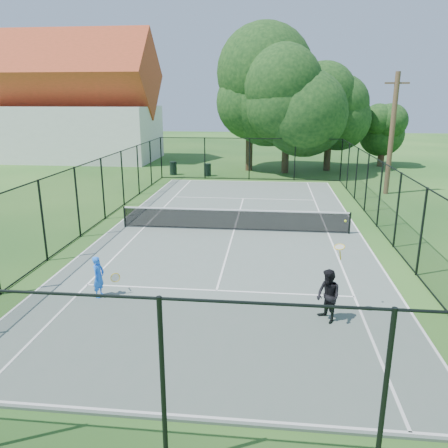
# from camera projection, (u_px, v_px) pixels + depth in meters

# --- Properties ---
(ground) EXTENTS (120.00, 120.00, 0.00)m
(ground) POSITION_uv_depth(u_px,v_px,m) (234.00, 231.00, 19.45)
(ground) COLOR #1C4E1B
(tennis_court) EXTENTS (11.00, 24.00, 0.06)m
(tennis_court) POSITION_uv_depth(u_px,v_px,m) (234.00, 231.00, 19.44)
(tennis_court) COLOR slate
(tennis_court) RESTS_ON ground
(tennis_net) EXTENTS (10.08, 0.08, 0.95)m
(tennis_net) POSITION_uv_depth(u_px,v_px,m) (234.00, 219.00, 19.29)
(tennis_net) COLOR black
(tennis_net) RESTS_ON tennis_court
(fence) EXTENTS (13.10, 26.10, 3.00)m
(fence) POSITION_uv_depth(u_px,v_px,m) (234.00, 199.00, 19.03)
(fence) COLOR black
(fence) RESTS_ON ground
(tree_near_left) EXTENTS (7.87, 7.87, 10.26)m
(tree_near_left) POSITION_uv_depth(u_px,v_px,m) (250.00, 90.00, 34.18)
(tree_near_left) COLOR #332114
(tree_near_left) RESTS_ON ground
(tree_near_mid) EXTENTS (6.59, 6.59, 8.62)m
(tree_near_mid) POSITION_uv_depth(u_px,v_px,m) (287.00, 104.00, 33.34)
(tree_near_mid) COLOR #332114
(tree_near_mid) RESTS_ON ground
(tree_near_right) EXTENTS (5.34, 5.34, 7.36)m
(tree_near_right) POSITION_uv_depth(u_px,v_px,m) (330.00, 112.00, 34.69)
(tree_near_right) COLOR #332114
(tree_near_right) RESTS_ON ground
(tree_far_right) EXTENTS (3.89, 3.89, 5.15)m
(tree_far_right) POSITION_uv_depth(u_px,v_px,m) (384.00, 129.00, 37.20)
(tree_far_right) COLOR #332114
(tree_far_right) RESTS_ON ground
(building) EXTENTS (15.30, 8.15, 11.87)m
(building) POSITION_uv_depth(u_px,v_px,m) (73.00, 107.00, 40.83)
(building) COLOR silver
(building) RESTS_ON ground
(trash_bin_left) EXTENTS (0.58, 0.58, 1.01)m
(trash_bin_left) POSITION_uv_depth(u_px,v_px,m) (173.00, 168.00, 33.73)
(trash_bin_left) COLOR black
(trash_bin_left) RESTS_ON ground
(trash_bin_right) EXTENTS (0.58, 0.58, 0.94)m
(trash_bin_right) POSITION_uv_depth(u_px,v_px,m) (207.00, 170.00, 33.19)
(trash_bin_right) COLOR black
(trash_bin_right) RESTS_ON ground
(utility_pole) EXTENTS (1.40, 0.30, 7.21)m
(utility_pole) POSITION_uv_depth(u_px,v_px,m) (392.00, 134.00, 26.14)
(utility_pole) COLOR #4C3823
(utility_pole) RESTS_ON ground
(player_blue) EXTENTS (0.77, 0.49, 1.25)m
(player_blue) POSITION_uv_depth(u_px,v_px,m) (99.00, 277.00, 12.78)
(player_blue) COLOR blue
(player_blue) RESTS_ON tennis_court
(player_black) EXTENTS (0.84, 1.12, 2.60)m
(player_black) POSITION_uv_depth(u_px,v_px,m) (328.00, 296.00, 11.32)
(player_black) COLOR black
(player_black) RESTS_ON tennis_court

